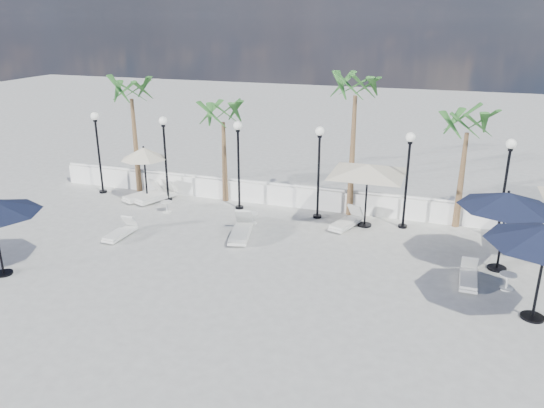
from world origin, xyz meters
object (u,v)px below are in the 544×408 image
(lounger_5, at_px, (469,278))
(parasol_cream_small, at_px, (144,154))
(lounger_1, at_px, (144,194))
(lounger_0, at_px, (156,196))
(parasol_navy_mid, at_px, (508,200))
(lounger_2, at_px, (241,231))
(lounger_3, at_px, (120,232))
(lounger_4, at_px, (346,222))
(parasol_cream_sq_a, at_px, (368,165))

(lounger_5, height_order, parasol_cream_small, parasol_cream_small)
(lounger_1, bearing_deg, lounger_0, 21.82)
(lounger_5, xyz_separation_m, parasol_navy_mid, (0.93, 1.39, 2.22))
(lounger_1, relative_size, parasol_navy_mid, 0.66)
(lounger_5, distance_m, parasol_navy_mid, 2.78)
(lounger_2, height_order, parasol_navy_mid, parasol_navy_mid)
(lounger_0, xyz_separation_m, lounger_3, (0.83, -4.14, -0.05))
(lounger_2, bearing_deg, lounger_4, 20.09)
(lounger_1, bearing_deg, lounger_3, -47.36)
(lounger_4, relative_size, parasol_navy_mid, 0.63)
(lounger_4, distance_m, parasol_cream_sq_a, 2.44)
(lounger_1, height_order, parasol_cream_small, parasol_cream_small)
(lounger_4, bearing_deg, lounger_2, -128.25)
(parasol_cream_small, bearing_deg, lounger_5, -15.67)
(lounger_1, height_order, lounger_5, lounger_1)
(lounger_2, relative_size, lounger_3, 1.32)
(lounger_3, bearing_deg, lounger_4, 26.59)
(lounger_0, distance_m, parasol_cream_small, 1.96)
(lounger_2, distance_m, parasol_cream_small, 6.57)
(lounger_0, relative_size, lounger_3, 1.29)
(lounger_3, height_order, lounger_5, lounger_3)
(parasol_navy_mid, relative_size, parasol_cream_small, 1.21)
(lounger_2, relative_size, lounger_5, 1.32)
(parasol_cream_sq_a, bearing_deg, lounger_0, 179.95)
(lounger_1, bearing_deg, parasol_cream_sq_a, 22.65)
(parasol_navy_mid, xyz_separation_m, parasol_cream_small, (-14.74, 2.48, -0.26))
(lounger_4, relative_size, parasol_cream_sq_a, 0.35)
(lounger_5, bearing_deg, lounger_0, 165.01)
(lounger_2, bearing_deg, parasol_cream_small, 141.83)
(lounger_1, bearing_deg, lounger_5, 7.23)
(lounger_3, xyz_separation_m, parasol_navy_mid, (13.44, 1.65, 2.22))
(lounger_4, height_order, parasol_navy_mid, parasol_navy_mid)
(parasol_navy_mid, bearing_deg, lounger_1, 170.50)
(parasol_cream_small, bearing_deg, parasol_navy_mid, -9.56)
(lounger_0, xyz_separation_m, parasol_cream_sq_a, (9.47, -0.01, 2.28))
(lounger_1, xyz_separation_m, lounger_5, (14.01, -3.89, -0.04))
(lounger_0, relative_size, lounger_1, 1.06)
(parasol_cream_small, bearing_deg, lounger_3, -72.56)
(lounger_2, height_order, lounger_4, lounger_2)
(parasol_cream_sq_a, bearing_deg, parasol_navy_mid, -27.29)
(lounger_1, relative_size, lounger_2, 0.93)
(lounger_0, bearing_deg, parasol_cream_sq_a, 22.15)
(lounger_0, distance_m, parasol_cream_sq_a, 9.74)
(lounger_0, relative_size, parasol_cream_sq_a, 0.38)
(lounger_2, height_order, parasol_cream_sq_a, parasol_cream_sq_a)
(lounger_4, relative_size, parasol_cream_small, 0.76)
(lounger_3, xyz_separation_m, parasol_cream_sq_a, (8.63, 4.13, 2.34))
(lounger_2, height_order, parasol_cream_small, parasol_cream_small)
(lounger_3, relative_size, lounger_4, 0.86)
(parasol_cream_small, bearing_deg, lounger_0, 1.04)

